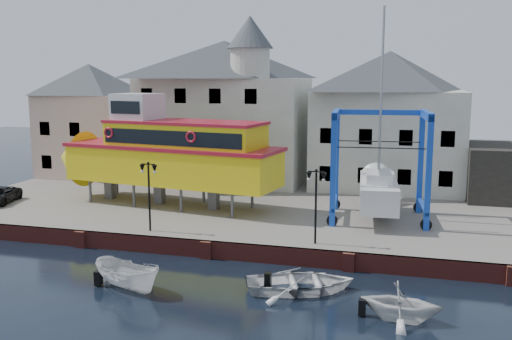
# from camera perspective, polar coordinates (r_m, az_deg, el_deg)

# --- Properties ---
(ground) EXTENTS (140.00, 140.00, 0.00)m
(ground) POSITION_cam_1_polar(r_m,az_deg,el_deg) (32.71, -5.00, -8.79)
(ground) COLOR black
(ground) RESTS_ON ground
(hardstanding) EXTENTS (44.00, 22.00, 1.00)m
(hardstanding) POSITION_cam_1_polar(r_m,az_deg,el_deg) (42.67, 0.13, -3.74)
(hardstanding) COLOR slate
(hardstanding) RESTS_ON ground
(quay_wall) EXTENTS (44.00, 0.47, 1.00)m
(quay_wall) POSITION_cam_1_polar(r_m,az_deg,el_deg) (32.65, -4.95, -7.90)
(quay_wall) COLOR maroon
(quay_wall) RESTS_ON ground
(building_pink) EXTENTS (8.00, 7.00, 10.30)m
(building_pink) POSITION_cam_1_polar(r_m,az_deg,el_deg) (55.42, -16.20, 4.82)
(building_pink) COLOR #D3A992
(building_pink) RESTS_ON hardstanding
(building_white_main) EXTENTS (14.00, 8.30, 14.00)m
(building_white_main) POSITION_cam_1_polar(r_m,az_deg,el_deg) (50.14, -3.04, 6.10)
(building_white_main) COLOR beige
(building_white_main) RESTS_ON hardstanding
(building_white_right) EXTENTS (12.00, 8.00, 11.20)m
(building_white_right) POSITION_cam_1_polar(r_m,az_deg,el_deg) (48.27, 13.09, 4.87)
(building_white_right) COLOR beige
(building_white_right) RESTS_ON hardstanding
(lamp_post_left) EXTENTS (1.12, 0.32, 4.20)m
(lamp_post_left) POSITION_cam_1_polar(r_m,az_deg,el_deg) (34.31, -10.68, -0.87)
(lamp_post_left) COLOR black
(lamp_post_left) RESTS_ON hardstanding
(lamp_post_right) EXTENTS (1.12, 0.32, 4.20)m
(lamp_post_right) POSITION_cam_1_polar(r_m,az_deg,el_deg) (31.28, 6.03, -1.74)
(lamp_post_right) COLOR black
(lamp_post_right) RESTS_ON hardstanding
(tour_boat) EXTENTS (18.71, 7.12, 7.95)m
(tour_boat) POSITION_cam_1_polar(r_m,az_deg,el_deg) (41.51, -9.68, 1.72)
(tour_boat) COLOR #59595E
(tour_boat) RESTS_ON hardstanding
(travel_lift) EXTENTS (6.71, 9.11, 13.51)m
(travel_lift) POSITION_cam_1_polar(r_m,az_deg,el_deg) (38.37, 12.10, -1.24)
(travel_lift) COLOR blue
(travel_lift) RESTS_ON hardstanding
(motorboat_a) EXTENTS (4.38, 2.91, 1.58)m
(motorboat_a) POSITION_cam_1_polar(r_m,az_deg,el_deg) (28.81, -12.66, -11.54)
(motorboat_a) COLOR silver
(motorboat_a) RESTS_ON ground
(motorboat_b) EXTENTS (6.14, 5.24, 1.08)m
(motorboat_b) POSITION_cam_1_polar(r_m,az_deg,el_deg) (28.01, 4.44, -11.95)
(motorboat_b) COLOR silver
(motorboat_b) RESTS_ON ground
(motorboat_c) EXTENTS (3.64, 3.23, 1.78)m
(motorboat_c) POSITION_cam_1_polar(r_m,az_deg,el_deg) (25.59, 14.23, -14.35)
(motorboat_c) COLOR silver
(motorboat_c) RESTS_ON ground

